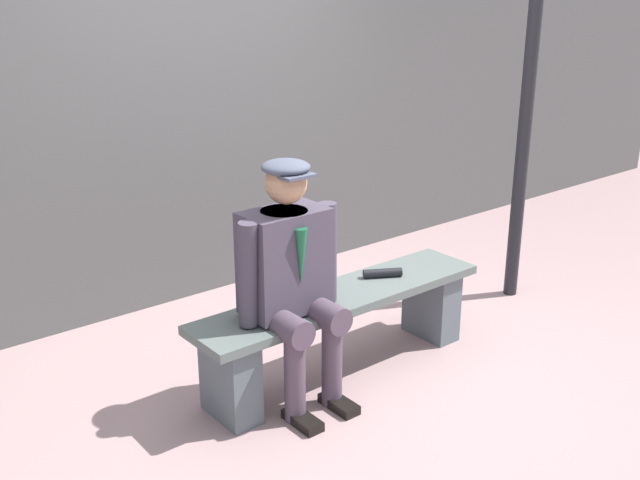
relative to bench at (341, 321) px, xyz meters
The scene contains 6 objects.
ground_plane 0.32m from the bench, ahead, with size 30.00×30.00×0.00m, color gray.
bench is the anchor object (origin of this frame).
seated_man 0.57m from the bench, ahead, with size 0.61×0.55×1.32m.
rolled_magazine 0.40m from the bench, behind, with size 0.05×0.05×0.23m, color black.
stadium_wall 1.80m from the bench, 90.00° to the right, with size 12.00×0.24×2.17m, color #515151.
lamp_post 2.22m from the bench, behind, with size 0.23×0.23×2.76m.
Camera 1 is at (2.52, 2.92, 2.16)m, focal length 41.93 mm.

